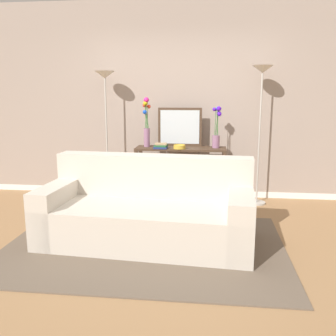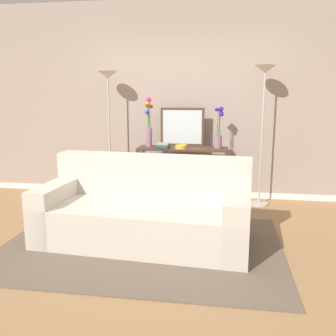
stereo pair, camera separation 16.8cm
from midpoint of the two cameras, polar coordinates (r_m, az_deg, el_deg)
ground_plane at (r=4.05m, az=-2.63°, el=-11.23°), size 16.00×16.00×0.02m
back_wall at (r=5.64m, az=0.41°, el=10.21°), size 12.00×0.15×2.87m
area_rug at (r=3.92m, az=-4.82°, el=-11.81°), size 2.84×2.01×0.01m
couch at (r=3.96m, az=-4.35°, el=-6.87°), size 2.23×1.11×0.88m
console_table at (r=5.31m, az=1.05°, el=0.56°), size 1.28×0.39×0.79m
floor_lamp_left at (r=5.45m, az=-10.45°, el=10.27°), size 0.28×0.28×1.85m
floor_lamp_right at (r=5.25m, az=13.23°, el=10.61°), size 0.28×0.28×1.91m
wall_mirror at (r=5.39m, az=0.93°, el=6.31°), size 0.63×0.02×0.55m
vase_tall_flowers at (r=5.33m, az=-4.24°, el=6.69°), size 0.12×0.12×0.70m
vase_short_flowers at (r=5.25m, az=6.57°, el=5.74°), size 0.13×0.12×0.58m
fruit_bowl at (r=5.14m, az=0.83°, el=3.28°), size 0.17×0.17×0.06m
book_stack at (r=5.18m, az=-2.05°, el=3.39°), size 0.19×0.16×0.07m
book_row_under_console at (r=5.46m, az=-2.65°, el=-4.43°), size 0.35×0.17×0.13m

